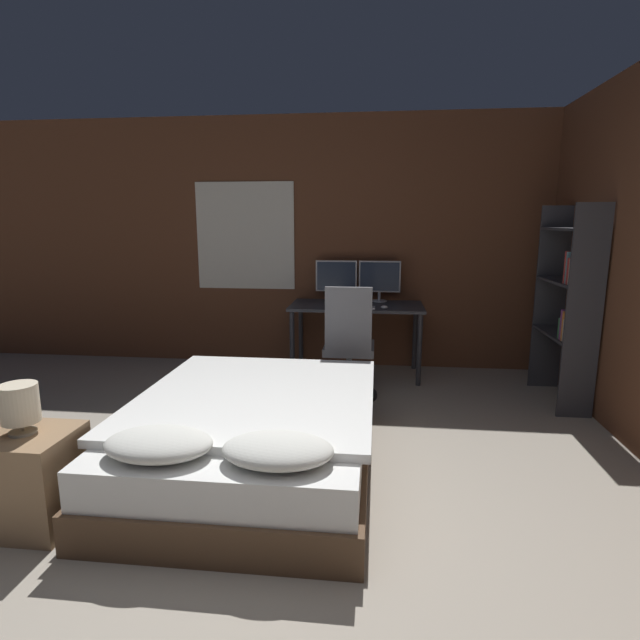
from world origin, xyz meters
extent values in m
plane|color=#9E9384|center=(0.00, 0.00, 0.00)|extent=(20.00, 20.00, 0.00)
cube|color=brown|center=(0.00, 3.75, 1.35)|extent=(12.00, 0.06, 2.70)
cube|color=silver|center=(-1.06, 3.71, 1.43)|extent=(1.09, 0.01, 1.17)
cube|color=black|center=(-1.06, 3.71, 1.43)|extent=(1.01, 0.01, 1.09)
cube|color=brown|center=(-0.37, 1.21, 0.11)|extent=(1.47, 1.97, 0.22)
cube|color=white|center=(-0.37, 1.21, 0.33)|extent=(1.41, 1.91, 0.21)
cube|color=white|center=(-0.37, 1.32, 0.46)|extent=(1.51, 1.66, 0.05)
ellipsoid|color=silver|center=(-0.67, 0.47, 0.50)|extent=(0.55, 0.38, 0.13)
ellipsoid|color=silver|center=(-0.07, 0.47, 0.50)|extent=(0.55, 0.38, 0.13)
cube|color=#997551|center=(-1.40, 0.48, 0.26)|extent=(0.48, 0.42, 0.51)
cylinder|color=gray|center=(-1.40, 0.48, 0.52)|extent=(0.13, 0.13, 0.01)
cylinder|color=gray|center=(-1.40, 0.48, 0.55)|extent=(0.02, 0.02, 0.05)
cylinder|color=beige|center=(-1.40, 0.48, 0.68)|extent=(0.19, 0.19, 0.20)
cube|color=#38383D|center=(0.19, 3.34, 0.73)|extent=(1.36, 0.68, 0.03)
cylinder|color=#2D2D33|center=(-0.43, 3.05, 0.36)|extent=(0.05, 0.05, 0.72)
cylinder|color=#2D2D33|center=(0.82, 3.05, 0.36)|extent=(0.05, 0.05, 0.72)
cylinder|color=#2D2D33|center=(-0.43, 3.63, 0.36)|extent=(0.05, 0.05, 0.72)
cylinder|color=#2D2D33|center=(0.82, 3.63, 0.36)|extent=(0.05, 0.05, 0.72)
cylinder|color=#B7B7BC|center=(-0.04, 3.58, 0.76)|extent=(0.16, 0.16, 0.01)
cylinder|color=#B7B7BC|center=(-0.04, 3.58, 0.81)|extent=(0.03, 0.03, 0.09)
cube|color=#B7B7BC|center=(-0.04, 3.58, 1.02)|extent=(0.44, 0.03, 0.33)
cube|color=#232D42|center=(-0.04, 3.56, 1.02)|extent=(0.41, 0.00, 0.30)
cylinder|color=#B7B7BC|center=(0.43, 3.58, 0.76)|extent=(0.16, 0.16, 0.01)
cylinder|color=#B7B7BC|center=(0.43, 3.58, 0.81)|extent=(0.03, 0.03, 0.09)
cube|color=#B7B7BC|center=(0.43, 3.58, 1.02)|extent=(0.44, 0.03, 0.33)
cube|color=#232D42|center=(0.43, 3.56, 1.02)|extent=(0.41, 0.00, 0.30)
cube|color=#B7B7BC|center=(0.19, 3.10, 0.76)|extent=(0.38, 0.13, 0.02)
ellipsoid|color=#B7B7BC|center=(0.47, 3.10, 0.77)|extent=(0.07, 0.05, 0.04)
cylinder|color=black|center=(0.16, 2.65, 0.02)|extent=(0.52, 0.52, 0.04)
cylinder|color=gray|center=(0.16, 2.65, 0.23)|extent=(0.05, 0.05, 0.38)
cube|color=slate|center=(0.16, 2.65, 0.46)|extent=(0.45, 0.45, 0.07)
cube|color=slate|center=(0.16, 2.45, 0.77)|extent=(0.40, 0.05, 0.55)
cube|color=#333338|center=(2.04, 2.36, 0.87)|extent=(0.28, 0.02, 1.73)
cube|color=#333338|center=(2.04, 3.16, 0.87)|extent=(0.28, 0.02, 1.73)
cube|color=#333338|center=(2.04, 2.76, 0.61)|extent=(0.28, 0.78, 0.02)
cube|color=#333338|center=(2.04, 2.76, 1.08)|extent=(0.28, 0.78, 0.02)
cube|color=#333338|center=(2.04, 2.76, 1.53)|extent=(0.28, 0.78, 0.02)
cube|color=orange|center=(2.04, 2.40, 0.74)|extent=(0.23, 0.04, 0.25)
cube|color=#BCB29E|center=(2.04, 2.45, 0.71)|extent=(0.23, 0.03, 0.18)
cube|color=orange|center=(2.04, 2.48, 0.74)|extent=(0.23, 0.03, 0.25)
cube|color=#7A387F|center=(2.04, 2.52, 0.75)|extent=(0.23, 0.03, 0.26)
cube|color=#337042|center=(2.04, 2.56, 0.71)|extent=(0.23, 0.03, 0.18)
cube|color=orange|center=(2.04, 2.39, 1.21)|extent=(0.23, 0.02, 0.24)
cube|color=#BCB29E|center=(2.04, 2.43, 1.19)|extent=(0.23, 0.04, 0.21)
cube|color=#B2332D|center=(2.04, 2.48, 1.19)|extent=(0.23, 0.04, 0.22)
cube|color=teal|center=(2.04, 2.51, 1.22)|extent=(0.23, 0.02, 0.26)
cube|color=#B2332D|center=(2.04, 2.55, 1.22)|extent=(0.23, 0.03, 0.27)
camera|label=1|loc=(0.39, -1.74, 1.59)|focal=28.00mm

